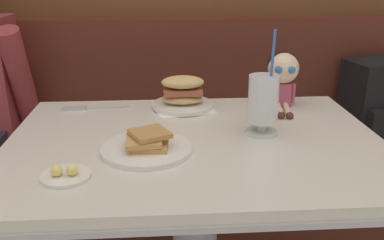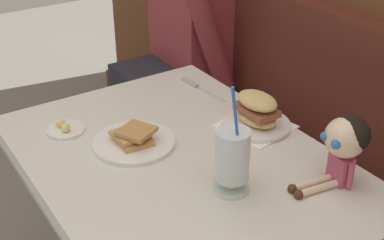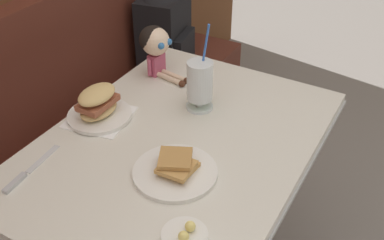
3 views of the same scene
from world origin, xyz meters
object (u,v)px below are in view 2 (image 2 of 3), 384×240
object	(u,v)px
butter_knife	(196,86)
seated_doll	(345,141)
sandwich_plate	(256,114)
butter_saucer	(65,129)
milkshake_glass	(232,158)
toast_plate	(134,141)
diner_patron	(183,31)

from	to	relation	value
butter_knife	seated_doll	distance (m)	0.71
sandwich_plate	butter_saucer	size ratio (longest dim) A/B	1.94
milkshake_glass	butter_saucer	distance (m)	0.59
milkshake_glass	toast_plate	bearing A→B (deg)	-162.34
milkshake_glass	diner_patron	world-z (taller)	diner_patron
butter_knife	diner_patron	world-z (taller)	diner_patron
diner_patron	seated_doll	bearing A→B (deg)	-13.06
milkshake_glass	diner_patron	bearing A→B (deg)	153.36
toast_plate	seated_doll	size ratio (longest dim) A/B	1.11
sandwich_plate	diner_patron	size ratio (longest dim) A/B	0.29
toast_plate	butter_knife	world-z (taller)	toast_plate
butter_knife	seated_doll	xyz separation A→B (m)	(0.70, -0.00, 0.12)
sandwich_plate	butter_knife	distance (m)	0.35
toast_plate	milkshake_glass	xyz separation A→B (m)	(0.34, 0.11, 0.08)
sandwich_plate	seated_doll	distance (m)	0.36
butter_saucer	milkshake_glass	bearing A→B (deg)	25.39
butter_saucer	seated_doll	world-z (taller)	seated_doll
butter_knife	diner_patron	xyz separation A→B (m)	(-0.52, 0.28, -0.00)
milkshake_glass	seated_doll	distance (m)	0.30
seated_doll	milkshake_glass	bearing A→B (deg)	-116.12
diner_patron	milkshake_glass	bearing A→B (deg)	-26.64
sandwich_plate	milkshake_glass	bearing A→B (deg)	-50.06
butter_knife	seated_doll	bearing A→B (deg)	-0.29
toast_plate	seated_doll	distance (m)	0.61
toast_plate	diner_patron	xyz separation A→B (m)	(-0.76, 0.66, -0.01)
sandwich_plate	toast_plate	bearing A→B (deg)	-107.19
toast_plate	butter_saucer	world-z (taller)	toast_plate
butter_knife	diner_patron	bearing A→B (deg)	151.79
toast_plate	butter_knife	bearing A→B (deg)	121.53
seated_doll	diner_patron	size ratio (longest dim) A/B	0.28
sandwich_plate	butter_saucer	world-z (taller)	sandwich_plate
butter_knife	seated_doll	size ratio (longest dim) A/B	1.05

